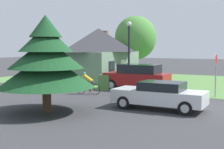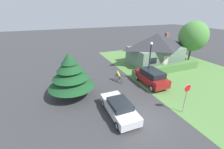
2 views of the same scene
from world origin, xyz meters
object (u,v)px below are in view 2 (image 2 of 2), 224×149
object	(u,v)px
stop_sign	(187,93)
street_lamp	(150,58)
parked_suv_right	(151,77)
sedan_left_lane	(119,108)
cottage_house	(156,48)
conifer_tall_near	(71,74)
deciduous_tree_right	(193,36)
cyclist	(118,76)

from	to	relation	value
stop_sign	street_lamp	world-z (taller)	street_lamp
parked_suv_right	street_lamp	world-z (taller)	street_lamp
sedan_left_lane	parked_suv_right	xyz separation A→B (m)	(6.05, 3.80, 0.25)
cottage_house	conifer_tall_near	size ratio (longest dim) A/B	1.93
stop_sign	conifer_tall_near	xyz separation A→B (m)	(-8.60, 6.53, 0.62)
parked_suv_right	stop_sign	xyz separation A→B (m)	(-0.66, -5.67, 0.98)
cottage_house	deciduous_tree_right	xyz separation A→B (m)	(7.02, -0.91, 1.65)
sedan_left_lane	street_lamp	distance (m)	8.00
cyclist	conifer_tall_near	distance (m)	6.36
cottage_house	sedan_left_lane	world-z (taller)	cottage_house
conifer_tall_near	sedan_left_lane	bearing A→B (deg)	-55.49
parked_suv_right	street_lamp	size ratio (longest dim) A/B	0.92
cyclist	stop_sign	bearing A→B (deg)	-166.32
parked_suv_right	stop_sign	size ratio (longest dim) A/B	1.69
parked_suv_right	conifer_tall_near	world-z (taller)	conifer_tall_near
cyclist	parked_suv_right	distance (m)	4.00
cyclist	street_lamp	size ratio (longest dim) A/B	0.35
stop_sign	conifer_tall_near	distance (m)	10.82
cottage_house	deciduous_tree_right	distance (m)	7.27
cottage_house	conifer_tall_near	world-z (taller)	cottage_house
street_lamp	cyclist	bearing A→B (deg)	156.47
cyclist	parked_suv_right	world-z (taller)	parked_suv_right
cyclist	street_lamp	distance (m)	4.45
street_lamp	conifer_tall_near	world-z (taller)	street_lamp
cyclist	conifer_tall_near	xyz separation A→B (m)	(-5.93, -1.35, 1.86)
cyclist	parked_suv_right	xyz separation A→B (m)	(3.33, -2.21, 0.26)
cyclist	cottage_house	bearing A→B (deg)	-69.06
deciduous_tree_right	sedan_left_lane	bearing A→B (deg)	-153.14
parked_suv_right	stop_sign	world-z (taller)	stop_sign
sedan_left_lane	parked_suv_right	size ratio (longest dim) A/B	1.00
conifer_tall_near	deciduous_tree_right	size ratio (longest dim) A/B	0.70
cottage_house	stop_sign	world-z (taller)	cottage_house
conifer_tall_near	deciduous_tree_right	bearing A→B (deg)	12.23
street_lamp	cottage_house	bearing A→B (deg)	46.99
cottage_house	parked_suv_right	xyz separation A→B (m)	(-5.44, -6.48, -1.62)
parked_suv_right	cottage_house	bearing A→B (deg)	-39.47
cyclist	street_lamp	xyz separation A→B (m)	(3.40, -1.48, 2.45)
sedan_left_lane	deciduous_tree_right	distance (m)	21.04
cottage_house	stop_sign	distance (m)	13.61
sedan_left_lane	deciduous_tree_right	world-z (taller)	deciduous_tree_right
cyclist	deciduous_tree_right	bearing A→B (deg)	-83.02
stop_sign	cyclist	bearing A→B (deg)	-70.86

